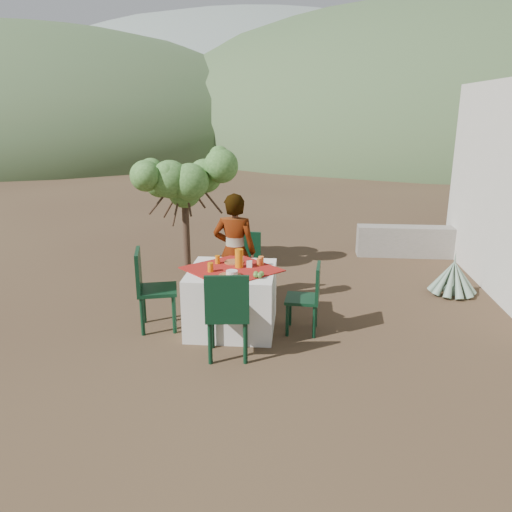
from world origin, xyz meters
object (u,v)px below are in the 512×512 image
(shrub_tree, at_px, (188,186))
(chair_far, at_px, (244,263))
(chair_near, at_px, (228,312))
(agave, at_px, (453,278))
(chair_right, at_px, (308,295))
(person, at_px, (235,252))
(table, at_px, (232,299))
(juice_pitcher, at_px, (239,258))
(chair_left, at_px, (150,286))

(shrub_tree, bearing_deg, chair_far, -50.76)
(shrub_tree, bearing_deg, chair_near, -70.73)
(chair_near, height_order, agave, chair_near)
(chair_right, distance_m, agave, 2.59)
(chair_far, distance_m, agave, 3.04)
(chair_far, height_order, person, person)
(table, relative_size, chair_near, 1.32)
(shrub_tree, bearing_deg, juice_pitcher, -63.59)
(shrub_tree, xyz_separation_m, agave, (4.03, -0.80, -1.16))
(table, distance_m, chair_left, 1.00)
(chair_left, height_order, agave, chair_left)
(chair_right, bearing_deg, chair_far, -134.78)
(chair_left, distance_m, shrub_tree, 2.51)
(chair_far, relative_size, shrub_tree, 0.54)
(table, distance_m, chair_far, 1.00)
(chair_far, xyz_separation_m, person, (-0.08, -0.32, 0.25))
(table, height_order, chair_near, chair_near)
(agave, bearing_deg, table, -154.34)
(chair_near, xyz_separation_m, shrub_tree, (-1.07, 3.06, 0.85))
(table, height_order, chair_right, chair_right)
(juice_pitcher, bearing_deg, chair_left, -170.76)
(chair_near, relative_size, shrub_tree, 0.56)
(table, xyz_separation_m, chair_left, (-0.98, -0.11, 0.17))
(table, xyz_separation_m, person, (-0.05, 0.66, 0.40))
(chair_right, xyz_separation_m, person, (-0.97, 0.70, 0.31))
(chair_far, height_order, chair_left, chair_left)
(chair_near, bearing_deg, agave, -149.08)
(table, relative_size, person, 0.83)
(table, xyz_separation_m, juice_pitcher, (0.08, 0.07, 0.49))
(table, distance_m, juice_pitcher, 0.51)
(chair_near, bearing_deg, chair_right, -144.55)
(chair_far, height_order, shrub_tree, shrub_tree)
(chair_right, bearing_deg, person, -121.54)
(chair_near, height_order, chair_left, chair_left)
(table, xyz_separation_m, chair_right, (0.92, -0.04, 0.09))
(table, bearing_deg, shrub_tree, 114.00)
(chair_near, distance_m, chair_left, 1.26)
(juice_pitcher, bearing_deg, agave, 25.24)
(person, relative_size, shrub_tree, 0.88)
(table, xyz_separation_m, chair_near, (0.07, -0.80, 0.17))
(chair_near, relative_size, chair_right, 1.17)
(chair_near, bearing_deg, chair_far, -95.35)
(table, bearing_deg, agave, 25.66)
(table, bearing_deg, person, 94.52)
(chair_left, height_order, person, person)
(chair_near, bearing_deg, person, -91.85)
(chair_far, bearing_deg, chair_left, -128.67)
(table, height_order, chair_far, chair_far)
(chair_far, relative_size, person, 0.61)
(chair_far, relative_size, chair_left, 0.95)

